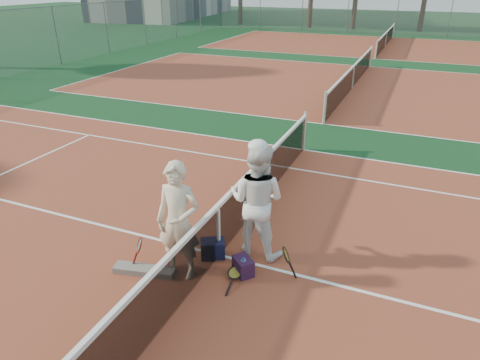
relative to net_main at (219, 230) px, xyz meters
name	(u,v)px	position (x,y,z in m)	size (l,w,h in m)	color
ground	(219,255)	(0.00, 0.00, -0.51)	(130.00, 130.00, 0.00)	#0E3518
court_main	(219,255)	(0.00, 0.00, -0.51)	(23.77, 10.97, 0.01)	brown
court_far_a	(352,88)	(0.00, 13.50, -0.51)	(23.77, 10.97, 0.01)	brown
court_far_b	(385,47)	(0.00, 27.00, -0.51)	(23.77, 10.97, 0.01)	brown
net_main	(219,230)	(0.00, 0.00, 0.00)	(0.10, 10.98, 1.02)	black
net_far_a	(353,77)	(0.00, 13.50, 0.00)	(0.10, 10.98, 1.02)	black
net_far_b	(386,39)	(0.00, 27.00, 0.00)	(0.10, 10.98, 1.02)	black
fence_back	(397,16)	(0.00, 34.00, 0.99)	(32.00, 0.06, 3.00)	slate
player_a	(178,221)	(-0.35, -0.68, 0.47)	(0.72, 0.47, 1.96)	beige
player_b	(257,200)	(0.54, 0.38, 0.50)	(0.99, 0.77, 2.03)	white
racket_red	(140,253)	(-1.05, -0.81, -0.22)	(0.24, 0.27, 0.57)	maroon
racket_black_held	(286,263)	(1.24, -0.13, -0.23)	(0.26, 0.27, 0.57)	black
racket_spare	(235,274)	(0.51, -0.46, -0.43)	(0.59, 0.27, 0.15)	black
sports_bag_navy	(213,249)	(-0.09, -0.07, -0.35)	(0.41, 0.28, 0.32)	black
sports_bag_purple	(243,266)	(0.58, -0.31, -0.37)	(0.36, 0.24, 0.29)	#29112D
net_cover_canvas	(144,270)	(-0.92, -0.92, -0.46)	(1.02, 0.24, 0.11)	slate
water_bottle	(243,268)	(0.60, -0.34, -0.36)	(0.09, 0.09, 0.30)	silver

